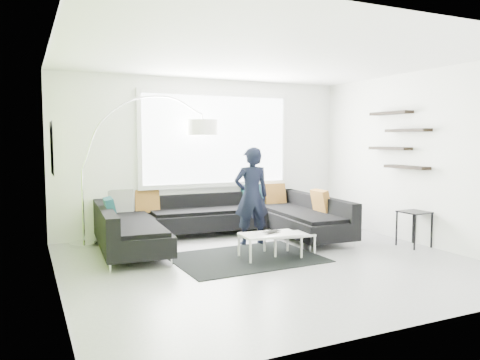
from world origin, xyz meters
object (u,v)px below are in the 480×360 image
at_px(side_table, 414,229).
at_px(laptop, 274,232).
at_px(arc_lamp, 82,170).
at_px(person, 251,196).
at_px(sectional_sofa, 220,221).
at_px(coffee_table, 280,243).

height_order(side_table, laptop, side_table).
xyz_separation_m(arc_lamp, person, (2.49, -1.03, -0.43)).
bearing_deg(arc_lamp, sectional_sofa, -11.48).
bearing_deg(person, side_table, 160.21).
distance_m(sectional_sofa, side_table, 3.11).
xyz_separation_m(arc_lamp, side_table, (4.76, -2.28, -0.94)).
relative_size(person, laptop, 4.42).
relative_size(sectional_sofa, arc_lamp, 1.63).
bearing_deg(coffee_table, arc_lamp, 146.90).
height_order(coffee_table, person, person).
bearing_deg(sectional_sofa, arc_lamp, 163.41).
bearing_deg(side_table, laptop, 171.59).
xyz_separation_m(side_table, laptop, (-2.35, 0.35, 0.08)).
xyz_separation_m(arc_lamp, laptop, (2.41, -1.93, -0.85)).
relative_size(coffee_table, laptop, 3.02).
relative_size(sectional_sofa, coffee_table, 3.69).
bearing_deg(arc_lamp, person, -13.89).
height_order(sectional_sofa, person, person).
distance_m(sectional_sofa, laptop, 1.23).
height_order(coffee_table, side_table, side_table).
relative_size(arc_lamp, person, 1.54).
distance_m(coffee_table, person, 1.05).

